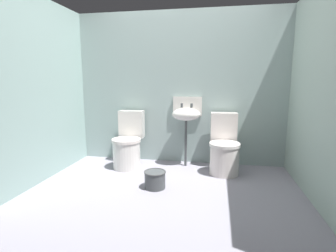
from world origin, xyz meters
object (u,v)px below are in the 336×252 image
at_px(toilet_right, 224,149).
at_px(sink, 186,114).
at_px(toilet_left, 128,144).
at_px(bucket, 155,179).

xyz_separation_m(toilet_right, sink, (-0.54, 0.19, 0.43)).
distance_m(toilet_left, bucket, 0.92).
bearing_deg(bucket, toilet_left, 128.47).
height_order(toilet_left, sink, sink).
bearing_deg(sink, toilet_right, -19.34).
height_order(toilet_right, bucket, toilet_right).
xyz_separation_m(toilet_left, toilet_right, (1.34, -0.00, 0.00)).
xyz_separation_m(sink, bucket, (-0.25, -0.89, -0.65)).
height_order(toilet_left, bucket, toilet_left).
height_order(sink, bucket, sink).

